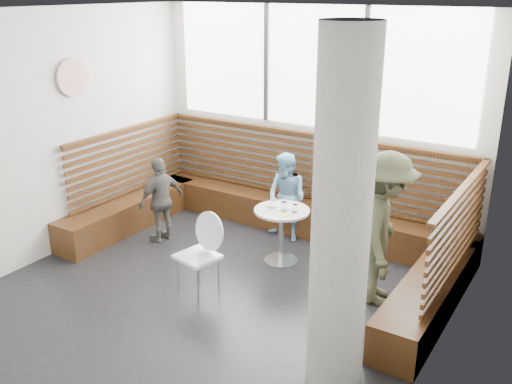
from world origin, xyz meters
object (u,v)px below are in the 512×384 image
Objects in this scene: cafe_chair at (201,247)px; child_back at (287,197)px; concrete_column at (341,220)px; cafe_table at (282,224)px; child_left at (161,200)px; adult_man at (385,229)px.

cafe_chair is 0.77× the size of child_back.
concrete_column reaches higher than cafe_table.
child_back is (-1.92, 2.51, -0.97)m from concrete_column.
child_back is at bearing 136.40° from child_left.
child_back is at bearing 45.82° from adult_man.
cafe_chair is at bearing 70.49° from child_left.
cafe_chair is 0.55× the size of adult_man.
adult_man is at bearing 95.72° from concrete_column.
cafe_table is at bearing 131.19° from concrete_column.
child_left is at bearing 74.40° from adult_man.
cafe_table is (-1.61, 1.84, -1.07)m from concrete_column.
cafe_chair is at bearing -81.31° from child_back.
concrete_column is 3.30m from child_back.
adult_man is 1.99m from child_back.
cafe_chair is 1.61m from child_left.
cafe_chair is 2.10m from adult_man.
adult_man is (-0.16, 1.60, -0.71)m from concrete_column.
adult_man is 1.45× the size of child_left.
concrete_column is 4.34× the size of cafe_table.
cafe_chair is at bearing 161.48° from concrete_column.
adult_man is 1.41× the size of child_back.
concrete_column is at bearing 168.88° from adult_man.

